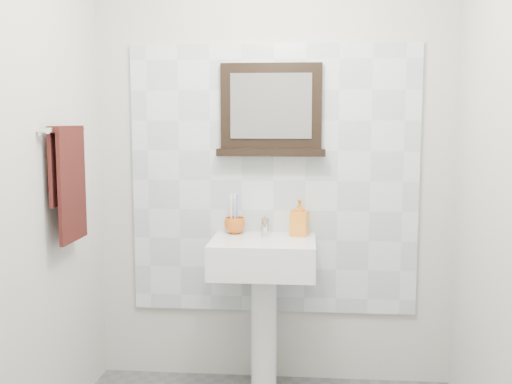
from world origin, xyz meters
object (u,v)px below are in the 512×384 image
(soap_dispenser, at_px, (300,217))
(hand_towel, at_px, (68,175))
(framed_mirror, at_px, (271,112))
(toothbrush_cup, at_px, (235,225))
(pedestal_sink, at_px, (263,273))

(soap_dispenser, relative_size, hand_towel, 0.37)
(soap_dispenser, relative_size, framed_mirror, 0.34)
(toothbrush_cup, bearing_deg, framed_mirror, 13.13)
(framed_mirror, bearing_deg, toothbrush_cup, -166.87)
(toothbrush_cup, distance_m, hand_towel, 0.95)
(toothbrush_cup, distance_m, soap_dispenser, 0.36)
(pedestal_sink, distance_m, hand_towel, 1.12)
(pedestal_sink, height_order, toothbrush_cup, pedestal_sink)
(pedestal_sink, bearing_deg, hand_towel, -157.63)
(pedestal_sink, bearing_deg, toothbrush_cup, 140.54)
(pedestal_sink, bearing_deg, framed_mirror, 81.37)
(framed_mirror, distance_m, hand_towel, 1.12)
(toothbrush_cup, bearing_deg, hand_towel, -145.07)
(pedestal_sink, distance_m, soap_dispenser, 0.36)
(soap_dispenser, distance_m, framed_mirror, 0.59)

